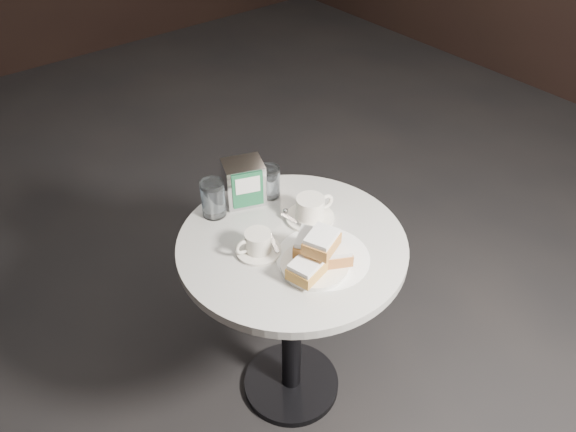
# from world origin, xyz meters

# --- Properties ---
(ground) EXTENTS (7.00, 7.00, 0.00)m
(ground) POSITION_xyz_m (0.00, 0.00, 0.00)
(ground) COLOR black
(ground) RESTS_ON ground
(cafe_table) EXTENTS (0.70, 0.70, 0.74)m
(cafe_table) POSITION_xyz_m (0.00, 0.00, 0.55)
(cafe_table) COLOR black
(cafe_table) RESTS_ON ground
(sugar_spill) EXTENTS (0.29, 0.29, 0.00)m
(sugar_spill) POSITION_xyz_m (0.03, -0.11, 0.75)
(sugar_spill) COLOR white
(sugar_spill) RESTS_ON cafe_table
(beignet_plate) EXTENTS (0.22, 0.21, 0.13)m
(beignet_plate) POSITION_xyz_m (-0.02, -0.13, 0.79)
(beignet_plate) COLOR white
(beignet_plate) RESTS_ON cafe_table
(coffee_cup_left) EXTENTS (0.15, 0.15, 0.07)m
(coffee_cup_left) POSITION_xyz_m (-0.11, 0.03, 0.78)
(coffee_cup_left) COLOR silver
(coffee_cup_left) RESTS_ON cafe_table
(coffee_cup_right) EXTENTS (0.17, 0.17, 0.08)m
(coffee_cup_right) POSITION_xyz_m (0.11, 0.05, 0.78)
(coffee_cup_right) COLOR white
(coffee_cup_right) RESTS_ON cafe_table
(water_glass_left) EXTENTS (0.09, 0.09, 0.12)m
(water_glass_left) POSITION_xyz_m (-0.11, 0.26, 0.80)
(water_glass_left) COLOR white
(water_glass_left) RESTS_ON cafe_table
(water_glass_right) EXTENTS (0.08, 0.08, 0.11)m
(water_glass_right) POSITION_xyz_m (0.09, 0.23, 0.80)
(water_glass_right) COLOR silver
(water_glass_right) RESTS_ON cafe_table
(napkin_dispenser) EXTENTS (0.15, 0.14, 0.15)m
(napkin_dispenser) POSITION_xyz_m (0.01, 0.25, 0.82)
(napkin_dispenser) COLOR silver
(napkin_dispenser) RESTS_ON cafe_table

